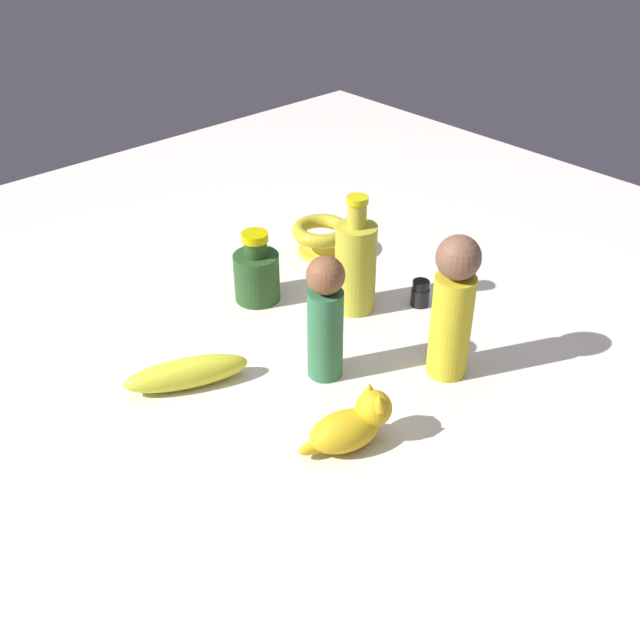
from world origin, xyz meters
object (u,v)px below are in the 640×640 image
nail_polish_jar (421,294)px  banana (187,373)px  person_figure_child (325,317)px  cat_figurine (353,424)px  bowl (321,234)px  bottle_tall (356,264)px  person_figure_adult (453,306)px  bottle_short (257,273)px

nail_polish_jar → banana: bearing=-101.3°
person_figure_child → banana: (-0.12, -0.17, -0.08)m
cat_figurine → bowl: 0.54m
cat_figurine → bottle_tall: (-0.24, 0.24, 0.05)m
person_figure_child → bottle_tall: bottle_tall is taller
person_figure_adult → bowl: person_figure_adult is taller
person_figure_adult → bottle_tall: (-0.22, 0.02, -0.03)m
cat_figurine → bowl: bearing=141.9°
bowl → nail_polish_jar: (0.26, -0.00, -0.02)m
person_figure_adult → bottle_tall: 0.23m
person_figure_child → nail_polish_jar: (-0.03, 0.26, -0.08)m
banana → cat_figurine: bearing=133.6°
person_figure_child → bottle_tall: bearing=122.0°
banana → bottle_short: bearing=-128.2°
cat_figurine → nail_polish_jar: 0.38m
person_figure_child → bottle_tall: (-0.10, 0.17, -0.02)m
person_figure_adult → banana: (-0.24, -0.31, -0.09)m
banana → nail_polish_jar: (0.09, 0.43, -0.00)m
nail_polish_jar → person_figure_adult: bearing=-37.0°
person_figure_adult → person_figure_child: (-0.12, -0.14, -0.02)m
person_figure_adult → bottle_short: (-0.36, -0.08, -0.07)m
cat_figurine → bottle_short: size_ratio=1.04×
person_figure_adult → banana: 0.40m
banana → cat_figurine: size_ratio=1.39×
person_figure_child → banana: bearing=-123.9°
nail_polish_jar → bowl: bearing=179.9°
bottle_short → bowl: bottle_short is taller
cat_figurine → bottle_tall: size_ratio=0.64×
cat_figurine → bowl: (-0.43, 0.34, 0.01)m
person_figure_child → bottle_tall: 0.20m
nail_polish_jar → bottle_tall: bearing=-128.8°
bottle_tall → nail_polish_jar: bearing=51.2°
person_figure_adult → bottle_short: 0.38m
bottle_tall → bottle_short: bearing=-142.6°
person_figure_adult → cat_figurine: (0.02, -0.22, -0.08)m
bottle_short → bottle_tall: size_ratio=0.62×
bottle_tall → nail_polish_jar: size_ratio=4.43×
bottle_short → nail_polish_jar: size_ratio=2.74×
bottle_tall → nail_polish_jar: 0.13m
bottle_short → bowl: 0.20m
cat_figurine → banana: bearing=-160.1°
person_figure_child → cat_figurine: 0.18m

